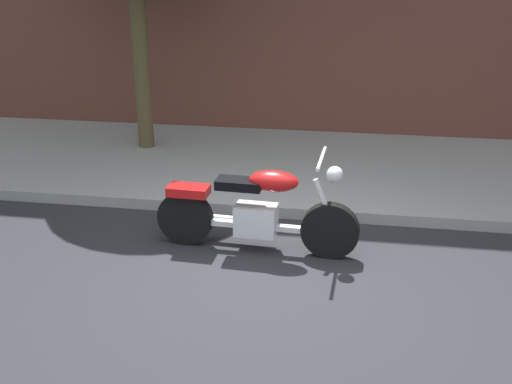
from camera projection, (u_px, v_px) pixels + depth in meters
ground_plane at (265, 277)px, 6.14m from camera, size 60.00×60.00×0.00m
sidewalk at (296, 167)px, 8.95m from camera, size 18.90×3.35×0.14m
motorcycle at (256, 211)px, 6.53m from camera, size 2.19×0.70×1.11m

